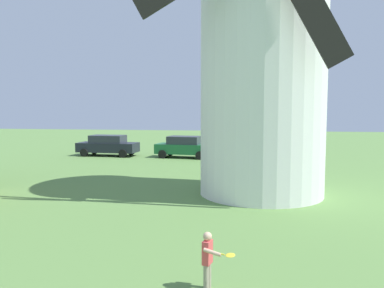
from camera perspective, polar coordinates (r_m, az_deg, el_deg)
The scene contains 4 objects.
windmill at distance 16.82m, azimuth 10.29°, elevation 15.97°, with size 9.27×5.83×14.13m.
player_far at distance 8.05m, azimuth 2.41°, elevation -16.07°, with size 0.68×0.61×1.17m.
parked_car_black at distance 30.37m, azimuth -12.08°, elevation -0.16°, with size 4.58×2.07×1.56m.
parked_car_green at distance 28.61m, azimuth -1.11°, elevation -0.37°, with size 4.27×2.30×1.56m.
Camera 1 is at (0.99, -3.06, 3.58)m, focal length 36.85 mm.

